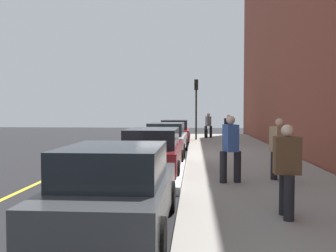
{
  "coord_description": "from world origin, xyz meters",
  "views": [
    {
      "loc": [
        -16.84,
        -1.33,
        2.1
      ],
      "look_at": [
        0.07,
        -0.1,
        1.39
      ],
      "focal_mm": 39.24,
      "sensor_mm": 36.0,
      "label": 1
    }
  ],
  "objects_px": {
    "pedestrian_blue_coat": "(231,147)",
    "rolling_suitcase": "(206,134)",
    "parked_car_silver": "(167,138)",
    "pedestrian_brown_coat": "(287,168)",
    "parked_car_red": "(175,132)",
    "pedestrian_grey_coat": "(208,125)",
    "pedestrian_black_coat": "(228,128)",
    "parked_car_charcoal": "(116,189)",
    "traffic_light_pole": "(196,99)",
    "parked_car_maroon": "(153,151)",
    "pedestrian_tan_coat": "(279,148)"
  },
  "relations": [
    {
      "from": "parked_car_charcoal",
      "to": "rolling_suitcase",
      "type": "distance_m",
      "value": 20.17
    },
    {
      "from": "parked_car_maroon",
      "to": "pedestrian_tan_coat",
      "type": "distance_m",
      "value": 4.14
    },
    {
      "from": "parked_car_silver",
      "to": "rolling_suitcase",
      "type": "bearing_deg",
      "value": -14.32
    },
    {
      "from": "parked_car_silver",
      "to": "pedestrian_tan_coat",
      "type": "distance_m",
      "value": 8.29
    },
    {
      "from": "pedestrian_brown_coat",
      "to": "pedestrian_black_coat",
      "type": "relative_size",
      "value": 1.0
    },
    {
      "from": "pedestrian_black_coat",
      "to": "pedestrian_blue_coat",
      "type": "height_order",
      "value": "pedestrian_blue_coat"
    },
    {
      "from": "pedestrian_grey_coat",
      "to": "parked_car_silver",
      "type": "bearing_deg",
      "value": 165.32
    },
    {
      "from": "parked_car_red",
      "to": "rolling_suitcase",
      "type": "xyz_separation_m",
      "value": [
        2.81,
        -2.08,
        -0.29
      ]
    },
    {
      "from": "pedestrian_black_coat",
      "to": "pedestrian_brown_coat",
      "type": "bearing_deg",
      "value": 178.55
    },
    {
      "from": "pedestrian_grey_coat",
      "to": "rolling_suitcase",
      "type": "xyz_separation_m",
      "value": [
        -0.46,
        0.18,
        -0.63
      ]
    },
    {
      "from": "parked_car_silver",
      "to": "traffic_light_pole",
      "type": "xyz_separation_m",
      "value": [
        7.03,
        -1.45,
        2.14
      ]
    },
    {
      "from": "pedestrian_tan_coat",
      "to": "pedestrian_grey_coat",
      "type": "distance_m",
      "value": 16.43
    },
    {
      "from": "parked_car_maroon",
      "to": "pedestrian_grey_coat",
      "type": "distance_m",
      "value": 14.77
    },
    {
      "from": "parked_car_red",
      "to": "pedestrian_tan_coat",
      "type": "bearing_deg",
      "value": -164.58
    },
    {
      "from": "pedestrian_tan_coat",
      "to": "pedestrian_blue_coat",
      "type": "xyz_separation_m",
      "value": [
        -0.36,
        1.38,
        0.04
      ]
    },
    {
      "from": "pedestrian_grey_coat",
      "to": "pedestrian_black_coat",
      "type": "xyz_separation_m",
      "value": [
        -3.92,
        -1.09,
        -0.03
      ]
    },
    {
      "from": "parked_car_silver",
      "to": "pedestrian_brown_coat",
      "type": "relative_size",
      "value": 2.72
    },
    {
      "from": "pedestrian_tan_coat",
      "to": "rolling_suitcase",
      "type": "height_order",
      "value": "pedestrian_tan_coat"
    },
    {
      "from": "parked_car_maroon",
      "to": "parked_car_silver",
      "type": "bearing_deg",
      "value": -0.23
    },
    {
      "from": "pedestrian_black_coat",
      "to": "rolling_suitcase",
      "type": "height_order",
      "value": "pedestrian_black_coat"
    },
    {
      "from": "pedestrian_grey_coat",
      "to": "parked_car_red",
      "type": "bearing_deg",
      "value": 145.37
    },
    {
      "from": "parked_car_maroon",
      "to": "pedestrian_brown_coat",
      "type": "xyz_separation_m",
      "value": [
        -5.37,
        -3.05,
        0.3
      ]
    },
    {
      "from": "parked_car_silver",
      "to": "pedestrian_grey_coat",
      "type": "distance_m",
      "value": 9.26
    },
    {
      "from": "parked_car_red",
      "to": "pedestrian_blue_coat",
      "type": "height_order",
      "value": "pedestrian_blue_coat"
    },
    {
      "from": "traffic_light_pole",
      "to": "rolling_suitcase",
      "type": "relative_size",
      "value": 4.11
    },
    {
      "from": "pedestrian_tan_coat",
      "to": "rolling_suitcase",
      "type": "distance_m",
      "value": 15.99
    },
    {
      "from": "pedestrian_blue_coat",
      "to": "traffic_light_pole",
      "type": "xyz_separation_m",
      "value": [
        14.81,
        0.87,
        1.78
      ]
    },
    {
      "from": "parked_car_charcoal",
      "to": "pedestrian_tan_coat",
      "type": "relative_size",
      "value": 2.38
    },
    {
      "from": "pedestrian_grey_coat",
      "to": "traffic_light_pole",
      "type": "relative_size",
      "value": 0.44
    },
    {
      "from": "traffic_light_pole",
      "to": "rolling_suitcase",
      "type": "distance_m",
      "value": 2.93
    },
    {
      "from": "parked_car_red",
      "to": "pedestrian_grey_coat",
      "type": "height_order",
      "value": "pedestrian_grey_coat"
    },
    {
      "from": "pedestrian_blue_coat",
      "to": "rolling_suitcase",
      "type": "distance_m",
      "value": 16.28
    },
    {
      "from": "parked_car_silver",
      "to": "pedestrian_brown_coat",
      "type": "bearing_deg",
      "value": -164.62
    },
    {
      "from": "parked_car_charcoal",
      "to": "parked_car_silver",
      "type": "bearing_deg",
      "value": -0.01
    },
    {
      "from": "parked_car_maroon",
      "to": "traffic_light_pole",
      "type": "distance_m",
      "value": 12.92
    },
    {
      "from": "pedestrian_black_coat",
      "to": "traffic_light_pole",
      "type": "bearing_deg",
      "value": 44.8
    },
    {
      "from": "pedestrian_blue_coat",
      "to": "parked_car_charcoal",
      "type": "bearing_deg",
      "value": 148.48
    },
    {
      "from": "parked_car_charcoal",
      "to": "pedestrian_black_coat",
      "type": "relative_size",
      "value": 2.43
    },
    {
      "from": "parked_car_charcoal",
      "to": "parked_car_red",
      "type": "xyz_separation_m",
      "value": [
        17.24,
        -0.09,
        0.0
      ]
    },
    {
      "from": "pedestrian_brown_coat",
      "to": "pedestrian_blue_coat",
      "type": "distance_m",
      "value": 3.29
    },
    {
      "from": "parked_car_charcoal",
      "to": "pedestrian_grey_coat",
      "type": "height_order",
      "value": "pedestrian_grey_coat"
    },
    {
      "from": "pedestrian_brown_coat",
      "to": "pedestrian_grey_coat",
      "type": "xyz_separation_m",
      "value": [
        19.95,
        0.68,
        0.03
      ]
    },
    {
      "from": "parked_car_red",
      "to": "pedestrian_blue_coat",
      "type": "distance_m",
      "value": 13.65
    },
    {
      "from": "parked_car_silver",
      "to": "pedestrian_black_coat",
      "type": "height_order",
      "value": "pedestrian_black_coat"
    },
    {
      "from": "pedestrian_blue_coat",
      "to": "rolling_suitcase",
      "type": "bearing_deg",
      "value": 0.53
    },
    {
      "from": "traffic_light_pole",
      "to": "pedestrian_blue_coat",
      "type": "bearing_deg",
      "value": -176.65
    },
    {
      "from": "parked_car_charcoal",
      "to": "pedestrian_brown_coat",
      "type": "xyz_separation_m",
      "value": [
        0.57,
        -3.03,
        0.3
      ]
    },
    {
      "from": "parked_car_maroon",
      "to": "parked_car_red",
      "type": "height_order",
      "value": "same"
    },
    {
      "from": "parked_car_charcoal",
      "to": "pedestrian_brown_coat",
      "type": "bearing_deg",
      "value": -79.34
    },
    {
      "from": "parked_car_silver",
      "to": "pedestrian_black_coat",
      "type": "xyz_separation_m",
      "value": [
        5.04,
        -3.43,
        0.3
      ]
    }
  ]
}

